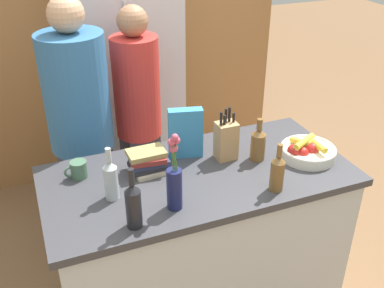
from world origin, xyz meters
name	(u,v)px	position (x,y,z in m)	size (l,w,h in m)	color
kitchen_island	(198,241)	(0.00, 0.00, 0.46)	(1.59, 0.76, 0.91)	silver
back_wall_wood	(114,20)	(0.00, 1.75, 1.30)	(2.79, 0.12, 2.60)	#9E6B3D
refrigerator	(127,76)	(-0.01, 1.39, 0.95)	(0.73, 0.62, 1.91)	#B7B7BC
fruit_bowl	(307,150)	(0.60, -0.07, 0.96)	(0.30, 0.30, 0.12)	silver
knife_block	(226,140)	(0.19, 0.09, 1.02)	(0.11, 0.09, 0.29)	tan
flower_vase	(174,182)	(-0.21, -0.23, 1.05)	(0.07, 0.07, 0.38)	#191E4C
cereal_box	(186,133)	(0.00, 0.19, 1.05)	(0.19, 0.10, 0.28)	teal
coffee_mug	(78,169)	(-0.58, 0.19, 0.96)	(0.12, 0.08, 0.09)	#42664C
book_stack	(148,161)	(-0.24, 0.11, 0.98)	(0.21, 0.17, 0.12)	#B7A88E
bottle_oil	(133,204)	(-0.42, -0.29, 1.03)	(0.07, 0.07, 0.29)	black
bottle_vinegar	(258,144)	(0.34, 0.01, 1.01)	(0.08, 0.08, 0.24)	brown
bottle_wine	(111,179)	(-0.46, -0.05, 1.02)	(0.07, 0.07, 0.27)	#B2BCC1
bottle_water	(277,172)	(0.29, -0.27, 1.01)	(0.07, 0.07, 0.25)	brown
person_at_sink	(81,126)	(-0.48, 0.67, 0.96)	(0.37, 0.37, 1.72)	#383842
person_in_blue	(138,114)	(-0.10, 0.79, 0.91)	(0.30, 0.30, 1.61)	#383842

